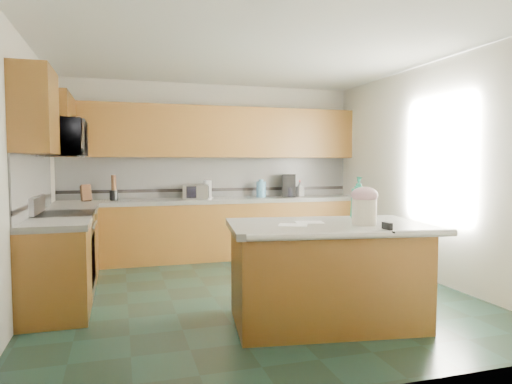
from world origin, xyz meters
name	(u,v)px	position (x,y,z in m)	size (l,w,h in m)	color
floor	(252,293)	(0.00, 0.00, 0.00)	(4.60, 4.60, 0.00)	black
ceiling	(252,49)	(0.00, 0.00, 2.70)	(4.60, 4.60, 0.00)	white
wall_back	(212,170)	(0.00, 2.32, 1.35)	(4.60, 0.04, 2.70)	silver
wall_front	(357,182)	(0.00, -2.32, 1.35)	(4.60, 0.04, 2.70)	silver
wall_left	(20,175)	(-2.32, 0.00, 1.35)	(0.04, 4.60, 2.70)	silver
wall_right	(430,172)	(2.32, 0.00, 1.35)	(0.04, 4.60, 2.70)	silver
back_base_cab	(216,230)	(0.00, 2.00, 0.43)	(4.60, 0.60, 0.86)	#321E09
back_countertop	(216,201)	(0.00, 2.00, 0.89)	(4.60, 0.64, 0.06)	silver
back_upper_cab	(214,132)	(0.00, 2.13, 1.94)	(4.60, 0.33, 0.78)	#321E09
back_backsplash	(212,177)	(0.00, 2.29, 1.24)	(4.60, 0.02, 0.63)	silver
back_accent_band	(212,190)	(0.00, 2.28, 1.04)	(4.60, 0.01, 0.05)	black
left_base_cab_rear	(72,245)	(-2.00, 1.29, 0.43)	(0.60, 0.82, 0.86)	#321E09
left_counter_rear	(71,209)	(-2.00, 1.29, 0.89)	(0.64, 0.82, 0.06)	silver
left_base_cab_front	(56,273)	(-2.00, -0.24, 0.43)	(0.60, 0.72, 0.86)	#321E09
left_counter_front	(54,225)	(-2.00, -0.24, 0.89)	(0.64, 0.72, 0.06)	silver
left_backsplash	(34,184)	(-2.29, 0.55, 1.24)	(0.02, 2.30, 0.63)	silver
left_accent_band	(36,202)	(-2.28, 0.55, 1.04)	(0.01, 2.30, 0.05)	black
left_upper_cab_rear	(58,125)	(-2.13, 1.42, 1.94)	(0.33, 1.09, 0.78)	#321E09
left_upper_cab_front	(35,111)	(-2.13, -0.24, 1.94)	(0.33, 0.72, 0.78)	#321E09
range_body	(65,257)	(-2.00, 0.50, 0.44)	(0.60, 0.76, 0.88)	#B7B7BC
range_oven_door	(93,259)	(-1.71, 0.50, 0.40)	(0.02, 0.68, 0.55)	black
range_cooktop	(63,215)	(-2.00, 0.50, 0.90)	(0.62, 0.78, 0.04)	black
range_handle	(95,225)	(-1.68, 0.50, 0.78)	(0.02, 0.02, 0.66)	#B7B7BC
range_backguard	(37,205)	(-2.26, 0.50, 1.02)	(0.06, 0.76, 0.18)	#B7B7BC
microwave	(61,138)	(-2.00, 0.50, 1.73)	(0.73, 0.50, 0.41)	#B7B7BC
island_base	(326,276)	(0.39, -1.08, 0.43)	(1.65, 0.94, 0.86)	#321E09
island_top	(326,226)	(0.39, -1.08, 0.89)	(1.75, 1.04, 0.06)	silver
island_bullnose	(355,235)	(0.39, -1.61, 0.89)	(0.06, 0.06, 1.75)	silver
treat_jar	(364,212)	(0.67, -1.26, 1.03)	(0.22, 0.22, 0.23)	beige
treat_jar_lid	(364,195)	(0.67, -1.26, 1.18)	(0.24, 0.24, 0.15)	#CC94A0
treat_jar_knob	(365,189)	(0.67, -1.26, 1.23)	(0.03, 0.03, 0.08)	tan
treat_jar_knob_end_l	(361,189)	(0.63, -1.26, 1.23)	(0.04, 0.04, 0.04)	tan
treat_jar_knob_end_r	(368,189)	(0.71, -1.26, 1.23)	(0.04, 0.04, 0.04)	tan
soap_bottle_island	(359,198)	(0.79, -0.95, 1.13)	(0.16, 0.16, 0.41)	#2DB890
paper_sheet_a	(309,222)	(0.26, -0.99, 0.92)	(0.25, 0.19, 0.00)	white
paper_sheet_b	(293,225)	(0.05, -1.11, 0.92)	(0.25, 0.19, 0.00)	white
clamp_body	(387,228)	(0.70, -1.59, 0.93)	(0.03, 0.11, 0.10)	black
clamp_handle	(392,232)	(0.70, -1.65, 0.91)	(0.02, 0.02, 0.08)	black
knife_block	(86,193)	(-1.87, 2.05, 1.04)	(0.13, 0.11, 0.23)	#472814
utensil_crock	(114,195)	(-1.49, 2.08, 0.99)	(0.12, 0.12, 0.15)	black
utensil_bundle	(114,183)	(-1.49, 2.08, 1.18)	(0.07, 0.07, 0.22)	#472814
toaster_oven	(196,192)	(-0.29, 2.05, 1.03)	(0.38, 0.26, 0.22)	#B7B7BC
toaster_oven_door	(198,192)	(-0.29, 1.93, 1.03)	(0.34, 0.01, 0.18)	black
paper_towel	(208,189)	(-0.10, 2.10, 1.06)	(0.12, 0.12, 0.28)	white
paper_towel_base	(208,198)	(-0.10, 2.10, 0.93)	(0.18, 0.18, 0.01)	#B7B7BC
water_jug	(261,189)	(0.75, 2.06, 1.04)	(0.15, 0.15, 0.25)	#549BC4
water_jug_neck	(261,180)	(0.75, 2.06, 1.19)	(0.07, 0.07, 0.04)	#549BC4
coffee_maker	(289,185)	(1.23, 2.08, 1.10)	(0.21, 0.23, 0.36)	black
coffee_carafe	(290,192)	(1.23, 2.03, 0.99)	(0.15, 0.15, 0.15)	black
soap_bottle_back	(300,189)	(1.40, 2.05, 1.04)	(0.11, 0.11, 0.24)	white
soap_back_cap	(300,181)	(1.40, 2.05, 1.17)	(0.02, 0.02, 0.03)	red
window_light_proxy	(439,160)	(2.29, -0.20, 1.50)	(0.02, 1.40, 1.10)	white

